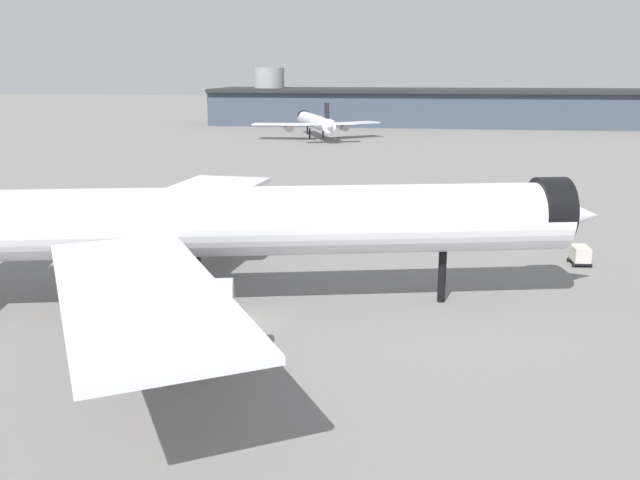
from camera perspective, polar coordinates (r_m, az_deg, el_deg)
The scene contains 5 objects.
ground at distance 52.57m, azimuth -6.10°, elevation -6.57°, with size 900.00×900.00×0.00m, color slate.
airliner_near_gate at distance 53.39m, azimuth -8.28°, elevation 1.38°, with size 59.58×53.52×15.61m.
airliner_far_taxiway at distance 191.02m, azimuth -0.39°, elevation 9.83°, with size 33.82×37.77×10.26m.
terminal_building at distance 238.88m, azimuth 10.22°, elevation 10.87°, with size 160.56×32.71×19.07m.
baggage_cart_trailing at distance 70.88m, azimuth 20.83°, elevation -1.17°, with size 2.08×2.50×1.82m.
Camera 1 is at (13.11, -47.47, 18.39)m, focal length 38.44 mm.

